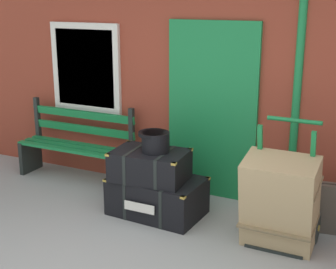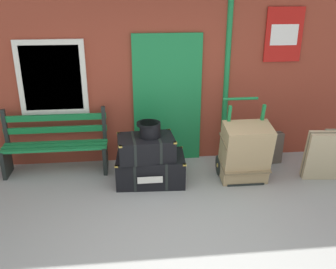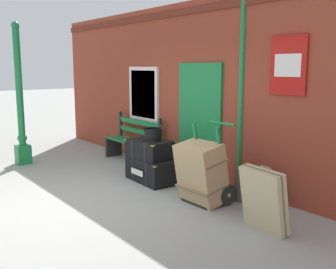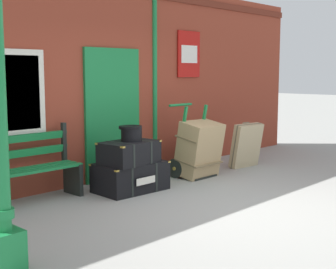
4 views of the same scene
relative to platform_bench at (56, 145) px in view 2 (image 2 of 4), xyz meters
name	(u,v)px [view 2 (image 2 of 4)]	position (x,y,z in m)	size (l,w,h in m)	color
ground_plane	(181,251)	(1.69, -2.16, -0.44)	(60.00, 60.00, 0.00)	gray
brick_facade	(160,64)	(1.68, 0.44, 1.15)	(10.40, 0.35, 3.20)	brown
platform_bench	(56,145)	(0.00, 0.00, 0.00)	(1.60, 0.43, 1.01)	#197A3D
steamer_trunk_base	(151,169)	(1.45, -0.51, -0.23)	(1.04, 0.71, 0.43)	black
steamer_trunk_middle	(146,147)	(1.39, -0.55, 0.14)	(0.85, 0.60, 0.33)	black
round_hatbox	(150,129)	(1.45, -0.53, 0.42)	(0.34, 0.32, 0.22)	black
porters_trolley	(241,160)	(2.85, -0.47, -0.17)	(0.71, 0.59, 1.20)	black
large_brown_trunk	(245,153)	(2.85, -0.65, 0.03)	(0.70, 0.58, 0.94)	tan
suitcase_cream	(327,155)	(4.09, -0.73, -0.04)	(0.67, 0.35, 0.82)	tan
suitcase_tan	(265,149)	(3.38, -0.09, -0.18)	(0.59, 0.22, 0.56)	#51473D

